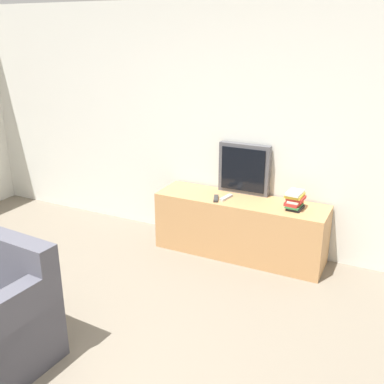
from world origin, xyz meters
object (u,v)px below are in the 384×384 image
Objects in this scene: tv_stand at (240,227)px; remote_secondary at (216,198)px; television at (244,169)px; remote_on_stand at (226,198)px; book_stack at (295,200)px.

tv_stand is 0.42m from remote_secondary.
television is at bearing 60.61° from remote_secondary.
book_stack is at bearing 2.45° from remote_on_stand.
remote_secondary is at bearing -152.79° from tv_stand.
tv_stand is at bearing 17.29° from remote_on_stand.
remote_secondary reaches higher than tv_stand.
television is 0.37m from remote_on_stand.
book_stack reaches higher than remote_on_stand.
remote_on_stand is (-0.15, -0.05, 0.33)m from tv_stand.
tv_stand is 3.23× the size of television.
tv_stand is 9.14× the size of remote_on_stand.
book_stack is 0.71m from remote_on_stand.
tv_stand is at bearing 178.45° from book_stack.
book_stack is 1.13× the size of remote_on_stand.
book_stack is at bearing -1.55° from tv_stand.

